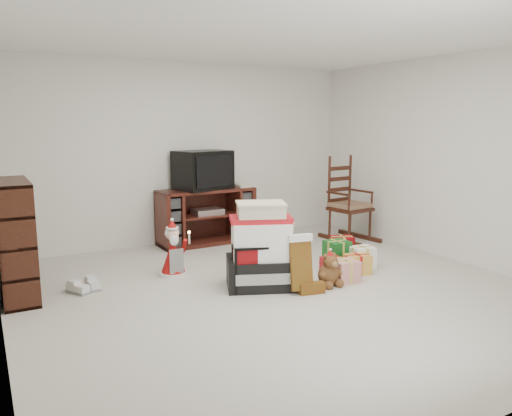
{
  "coord_description": "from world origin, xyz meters",
  "views": [
    {
      "loc": [
        -2.56,
        -4.11,
        1.68
      ],
      "look_at": [
        0.06,
        0.6,
        0.76
      ],
      "focal_mm": 35.0,
      "sensor_mm": 36.0,
      "label": 1
    }
  ],
  "objects_px": {
    "gift_pile": "(261,251)",
    "sneaker_pair": "(85,287)",
    "teddy_bear": "(329,272)",
    "red_suitcase": "(252,268)",
    "gift_cluster": "(346,260)",
    "tv_stand": "(206,216)",
    "rocking_chair": "(347,210)",
    "bookshelf": "(15,242)",
    "santa_figurine": "(279,240)",
    "mrs_claus_figurine": "(173,254)",
    "crt_television": "(203,170)"
  },
  "relations": [
    {
      "from": "red_suitcase",
      "to": "bookshelf",
      "type": "bearing_deg",
      "value": 172.0
    },
    {
      "from": "red_suitcase",
      "to": "santa_figurine",
      "type": "bearing_deg",
      "value": 63.9
    },
    {
      "from": "rocking_chair",
      "to": "sneaker_pair",
      "type": "distance_m",
      "value": 3.84
    },
    {
      "from": "gift_cluster",
      "to": "teddy_bear",
      "type": "bearing_deg",
      "value": -145.41
    },
    {
      "from": "bookshelf",
      "to": "santa_figurine",
      "type": "height_order",
      "value": "bookshelf"
    },
    {
      "from": "red_suitcase",
      "to": "mrs_claus_figurine",
      "type": "distance_m",
      "value": 1.03
    },
    {
      "from": "red_suitcase",
      "to": "rocking_chair",
      "type": "bearing_deg",
      "value": 47.59
    },
    {
      "from": "tv_stand",
      "to": "sneaker_pair",
      "type": "xyz_separation_m",
      "value": [
        -1.9,
        -1.28,
        -0.34
      ]
    },
    {
      "from": "gift_pile",
      "to": "sneaker_pair",
      "type": "xyz_separation_m",
      "value": [
        -1.62,
        0.74,
        -0.33
      ]
    },
    {
      "from": "red_suitcase",
      "to": "santa_figurine",
      "type": "relative_size",
      "value": 0.98
    },
    {
      "from": "bookshelf",
      "to": "teddy_bear",
      "type": "relative_size",
      "value": 3.32
    },
    {
      "from": "tv_stand",
      "to": "santa_figurine",
      "type": "xyz_separation_m",
      "value": [
        0.51,
        -1.13,
        -0.17
      ]
    },
    {
      "from": "teddy_bear",
      "to": "gift_cluster",
      "type": "bearing_deg",
      "value": 34.59
    },
    {
      "from": "tv_stand",
      "to": "bookshelf",
      "type": "bearing_deg",
      "value": -157.57
    },
    {
      "from": "santa_figurine",
      "to": "crt_television",
      "type": "xyz_separation_m",
      "value": [
        -0.54,
        1.14,
        0.82
      ]
    },
    {
      "from": "rocking_chair",
      "to": "gift_cluster",
      "type": "xyz_separation_m",
      "value": [
        -1.01,
        -1.22,
        -0.31
      ]
    },
    {
      "from": "red_suitcase",
      "to": "mrs_claus_figurine",
      "type": "bearing_deg",
      "value": 137.14
    },
    {
      "from": "bookshelf",
      "to": "crt_television",
      "type": "relative_size",
      "value": 1.38
    },
    {
      "from": "tv_stand",
      "to": "sneaker_pair",
      "type": "bearing_deg",
      "value": -147.77
    },
    {
      "from": "red_suitcase",
      "to": "gift_cluster",
      "type": "bearing_deg",
      "value": 22.81
    },
    {
      "from": "tv_stand",
      "to": "teddy_bear",
      "type": "xyz_separation_m",
      "value": [
        0.36,
        -2.34,
        -0.23
      ]
    },
    {
      "from": "rocking_chair",
      "to": "teddy_bear",
      "type": "relative_size",
      "value": 3.66
    },
    {
      "from": "bookshelf",
      "to": "sneaker_pair",
      "type": "bearing_deg",
      "value": -15.13
    },
    {
      "from": "tv_stand",
      "to": "mrs_claus_figurine",
      "type": "xyz_separation_m",
      "value": [
        -0.93,
        -1.21,
        -0.14
      ]
    },
    {
      "from": "teddy_bear",
      "to": "tv_stand",
      "type": "bearing_deg",
      "value": 98.72
    },
    {
      "from": "crt_television",
      "to": "bookshelf",
      "type": "bearing_deg",
      "value": -169.71
    },
    {
      "from": "tv_stand",
      "to": "gift_pile",
      "type": "xyz_separation_m",
      "value": [
        -0.28,
        -2.03,
        -0.01
      ]
    },
    {
      "from": "gift_pile",
      "to": "red_suitcase",
      "type": "bearing_deg",
      "value": -128.16
    },
    {
      "from": "red_suitcase",
      "to": "gift_cluster",
      "type": "xyz_separation_m",
      "value": [
        1.3,
        0.12,
        -0.12
      ]
    },
    {
      "from": "rocking_chair",
      "to": "red_suitcase",
      "type": "height_order",
      "value": "rocking_chair"
    },
    {
      "from": "gift_cluster",
      "to": "crt_television",
      "type": "height_order",
      "value": "crt_television"
    },
    {
      "from": "red_suitcase",
      "to": "crt_television",
      "type": "distance_m",
      "value": 2.29
    },
    {
      "from": "bookshelf",
      "to": "gift_pile",
      "type": "distance_m",
      "value": 2.4
    },
    {
      "from": "gift_pile",
      "to": "gift_cluster",
      "type": "bearing_deg",
      "value": 24.77
    },
    {
      "from": "gift_pile",
      "to": "sneaker_pair",
      "type": "distance_m",
      "value": 1.81
    },
    {
      "from": "bookshelf",
      "to": "crt_television",
      "type": "xyz_separation_m",
      "value": [
        2.45,
        1.13,
        0.49
      ]
    },
    {
      "from": "tv_stand",
      "to": "gift_pile",
      "type": "height_order",
      "value": "gift_pile"
    },
    {
      "from": "rocking_chair",
      "to": "crt_television",
      "type": "relative_size",
      "value": 1.52
    },
    {
      "from": "gift_pile",
      "to": "mrs_claus_figurine",
      "type": "height_order",
      "value": "gift_pile"
    },
    {
      "from": "rocking_chair",
      "to": "gift_cluster",
      "type": "distance_m",
      "value": 1.61
    },
    {
      "from": "bookshelf",
      "to": "crt_television",
      "type": "bearing_deg",
      "value": 24.77
    },
    {
      "from": "rocking_chair",
      "to": "crt_television",
      "type": "xyz_separation_m",
      "value": [
        -1.92,
        0.78,
        0.61
      ]
    },
    {
      "from": "rocking_chair",
      "to": "teddy_bear",
      "type": "distance_m",
      "value": 2.22
    },
    {
      "from": "tv_stand",
      "to": "gift_cluster",
      "type": "relative_size",
      "value": 1.4
    },
    {
      "from": "gift_pile",
      "to": "red_suitcase",
      "type": "height_order",
      "value": "gift_pile"
    },
    {
      "from": "rocking_chair",
      "to": "crt_television",
      "type": "height_order",
      "value": "crt_television"
    },
    {
      "from": "teddy_bear",
      "to": "sneaker_pair",
      "type": "xyz_separation_m",
      "value": [
        -2.26,
        1.06,
        -0.11
      ]
    },
    {
      "from": "gift_pile",
      "to": "rocking_chair",
      "type": "bearing_deg",
      "value": 52.9
    },
    {
      "from": "santa_figurine",
      "to": "tv_stand",
      "type": "bearing_deg",
      "value": 114.06
    },
    {
      "from": "tv_stand",
      "to": "rocking_chair",
      "type": "height_order",
      "value": "rocking_chair"
    }
  ]
}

